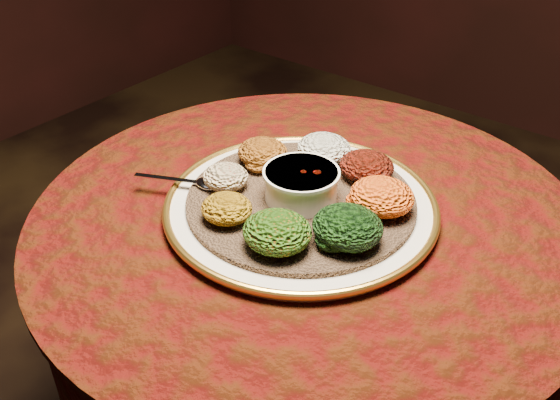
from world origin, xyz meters
The scene contains 13 objects.
table centered at (0.00, 0.00, 0.55)m, with size 0.96×0.96×0.73m.
platter centered at (-0.01, -0.01, 0.75)m, with size 0.58×0.58×0.02m.
injera centered at (-0.01, -0.01, 0.76)m, with size 0.39×0.39×0.01m, color brown.
stew_bowl centered at (-0.01, -0.01, 0.79)m, with size 0.13×0.13×0.05m.
spoon centered at (-0.17, -0.09, 0.77)m, with size 0.15×0.08×0.01m.
portion_ayib centered at (-0.05, 0.12, 0.79)m, with size 0.10×0.10×0.05m, color silver.
portion_kitfo centered at (0.04, 0.11, 0.79)m, with size 0.10×0.09×0.05m, color black.
portion_tikil centered at (0.12, 0.04, 0.79)m, with size 0.11×0.10×0.05m, color orange.
portion_gomen centered at (0.12, -0.06, 0.79)m, with size 0.11×0.11×0.05m, color black.
portion_mixveg centered at (0.04, -0.14, 0.79)m, with size 0.11×0.10×0.05m, color #A6430A.
portion_kik centered at (-0.07, -0.13, 0.78)m, with size 0.08×0.08×0.04m, color #A06F0E.
portion_timatim centered at (-0.13, -0.06, 0.78)m, with size 0.08×0.08×0.04m, color maroon.
portion_shiro centered at (-0.13, 0.04, 0.78)m, with size 0.09×0.09×0.05m, color brown.
Camera 1 is at (0.50, -0.72, 1.35)m, focal length 40.00 mm.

